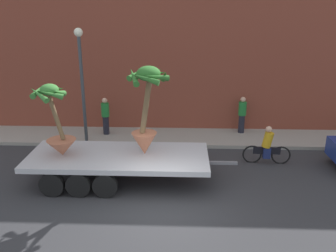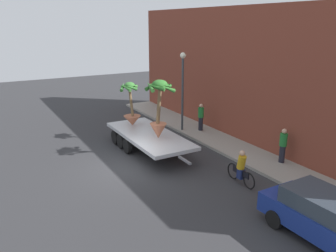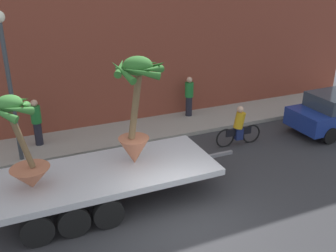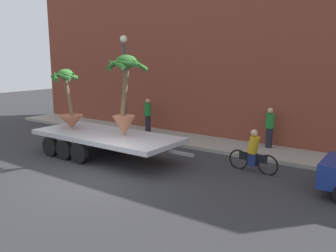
{
  "view_description": "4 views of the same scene",
  "coord_description": "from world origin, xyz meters",
  "px_view_note": "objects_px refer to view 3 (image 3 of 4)",
  "views": [
    {
      "loc": [
        0.55,
        -9.65,
        6.03
      ],
      "look_at": [
        0.06,
        2.34,
        1.91
      ],
      "focal_mm": 39.42,
      "sensor_mm": 36.0,
      "label": 1
    },
    {
      "loc": [
        14.1,
        -5.86,
        6.71
      ],
      "look_at": [
        -0.51,
        2.47,
        1.63
      ],
      "focal_mm": 36.8,
      "sensor_mm": 36.0,
      "label": 2
    },
    {
      "loc": [
        -3.79,
        -7.35,
        6.27
      ],
      "look_at": [
        0.63,
        2.79,
        1.6
      ],
      "focal_mm": 41.72,
      "sensor_mm": 36.0,
      "label": 3
    },
    {
      "loc": [
        8.27,
        -7.73,
        3.95
      ],
      "look_at": [
        0.7,
        2.92,
        1.39
      ],
      "focal_mm": 37.69,
      "sensor_mm": 36.0,
      "label": 4
    }
  ],
  "objects_px": {
    "pedestrian_near_gate": "(189,96)",
    "street_lamp": "(7,69)",
    "pedestrian_far_left": "(37,122)",
    "potted_palm_middle": "(23,153)",
    "potted_palm_rear": "(136,111)",
    "cyclist": "(239,128)",
    "flatbed_trailer": "(96,179)"
  },
  "relations": [
    {
      "from": "potted_palm_rear",
      "to": "cyclist",
      "type": "height_order",
      "value": "potted_palm_rear"
    },
    {
      "from": "potted_palm_middle",
      "to": "pedestrian_far_left",
      "type": "distance_m",
      "value": 4.57
    },
    {
      "from": "cyclist",
      "to": "pedestrian_far_left",
      "type": "bearing_deg",
      "value": 158.88
    },
    {
      "from": "pedestrian_near_gate",
      "to": "flatbed_trailer",
      "type": "bearing_deg",
      "value": -137.57
    },
    {
      "from": "potted_palm_rear",
      "to": "street_lamp",
      "type": "relative_size",
      "value": 0.63
    },
    {
      "from": "potted_palm_middle",
      "to": "pedestrian_far_left",
      "type": "xyz_separation_m",
      "value": [
        0.67,
        4.42,
        -0.94
      ]
    },
    {
      "from": "cyclist",
      "to": "pedestrian_near_gate",
      "type": "bearing_deg",
      "value": 99.75
    },
    {
      "from": "potted_palm_rear",
      "to": "potted_palm_middle",
      "type": "relative_size",
      "value": 1.23
    },
    {
      "from": "pedestrian_far_left",
      "to": "street_lamp",
      "type": "bearing_deg",
      "value": -126.27
    },
    {
      "from": "potted_palm_middle",
      "to": "potted_palm_rear",
      "type": "bearing_deg",
      "value": 4.11
    },
    {
      "from": "pedestrian_near_gate",
      "to": "street_lamp",
      "type": "relative_size",
      "value": 0.35
    },
    {
      "from": "potted_palm_rear",
      "to": "cyclist",
      "type": "distance_m",
      "value": 5.11
    },
    {
      "from": "potted_palm_rear",
      "to": "potted_palm_middle",
      "type": "height_order",
      "value": "potted_palm_rear"
    },
    {
      "from": "potted_palm_rear",
      "to": "cyclist",
      "type": "bearing_deg",
      "value": 19.59
    },
    {
      "from": "potted_palm_middle",
      "to": "street_lamp",
      "type": "bearing_deg",
      "value": 90.27
    },
    {
      "from": "potted_palm_middle",
      "to": "pedestrian_near_gate",
      "type": "bearing_deg",
      "value": 35.09
    },
    {
      "from": "pedestrian_far_left",
      "to": "pedestrian_near_gate",
      "type": "bearing_deg",
      "value": 4.04
    },
    {
      "from": "potted_palm_rear",
      "to": "potted_palm_middle",
      "type": "bearing_deg",
      "value": -175.89
    },
    {
      "from": "potted_palm_rear",
      "to": "potted_palm_middle",
      "type": "distance_m",
      "value": 3.04
    },
    {
      "from": "flatbed_trailer",
      "to": "pedestrian_near_gate",
      "type": "xyz_separation_m",
      "value": [
        5.19,
        4.74,
        0.27
      ]
    },
    {
      "from": "flatbed_trailer",
      "to": "cyclist",
      "type": "height_order",
      "value": "cyclist"
    },
    {
      "from": "pedestrian_far_left",
      "to": "street_lamp",
      "type": "height_order",
      "value": "street_lamp"
    },
    {
      "from": "potted_palm_rear",
      "to": "pedestrian_far_left",
      "type": "height_order",
      "value": "potted_palm_rear"
    },
    {
      "from": "potted_palm_rear",
      "to": "cyclist",
      "type": "xyz_separation_m",
      "value": [
        4.47,
        1.59,
        -1.88
      ]
    },
    {
      "from": "potted_palm_rear",
      "to": "street_lamp",
      "type": "bearing_deg",
      "value": 132.53
    },
    {
      "from": "street_lamp",
      "to": "flatbed_trailer",
      "type": "bearing_deg",
      "value": -62.38
    },
    {
      "from": "pedestrian_near_gate",
      "to": "potted_palm_rear",
      "type": "bearing_deg",
      "value": -130.31
    },
    {
      "from": "pedestrian_far_left",
      "to": "potted_palm_middle",
      "type": "bearing_deg",
      "value": -98.67
    },
    {
      "from": "cyclist",
      "to": "street_lamp",
      "type": "relative_size",
      "value": 0.38
    },
    {
      "from": "potted_palm_rear",
      "to": "pedestrian_far_left",
      "type": "relative_size",
      "value": 1.79
    },
    {
      "from": "cyclist",
      "to": "pedestrian_near_gate",
      "type": "height_order",
      "value": "pedestrian_near_gate"
    },
    {
      "from": "pedestrian_far_left",
      "to": "street_lamp",
      "type": "xyz_separation_m",
      "value": [
        -0.69,
        -0.94,
        2.19
      ]
    }
  ]
}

